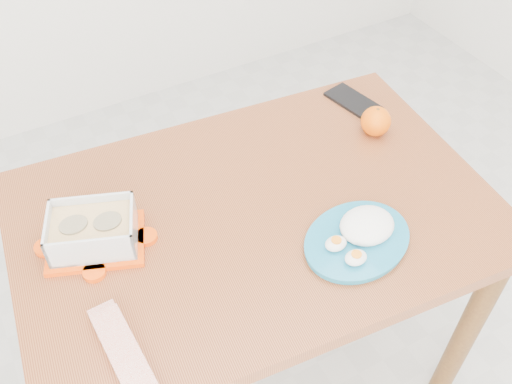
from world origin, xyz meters
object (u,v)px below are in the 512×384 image
orange_fruit (376,121)px  smartphone (353,101)px  dining_table (256,239)px  food_container (93,231)px  rice_plate (361,234)px

orange_fruit → smartphone: bearing=77.8°
dining_table → orange_fruit: bearing=17.9°
orange_fruit → smartphone: (0.03, 0.14, -0.04)m
food_container → orange_fruit: (0.77, 0.01, -0.00)m
rice_plate → orange_fruit: bearing=36.8°
food_container → orange_fruit: size_ratio=3.17×
dining_table → smartphone: smartphone is taller
smartphone → food_container: bearing=178.7°
food_container → smartphone: (0.80, 0.15, -0.04)m
dining_table → rice_plate: 0.28m
dining_table → smartphone: 0.51m
orange_fruit → dining_table: bearing=-167.3°
orange_fruit → smartphone: orange_fruit is taller
orange_fruit → rice_plate: orange_fruit is taller
smartphone → rice_plate: bearing=-135.7°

